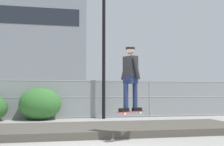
{
  "coord_description": "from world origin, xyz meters",
  "views": [
    {
      "loc": [
        -0.87,
        -5.87,
        1.31
      ],
      "look_at": [
        1.24,
        4.9,
        2.04
      ],
      "focal_mm": 43.8,
      "sensor_mm": 36.0,
      "label": 1
    }
  ],
  "objects_px": {
    "skater": "(130,74)",
    "shrub_center": "(40,104)",
    "skateboard": "(131,112)",
    "parked_car_near": "(29,100)",
    "street_lamp": "(104,25)",
    "parked_car_mid": "(125,99)",
    "parked_car_far": "(207,99)"
  },
  "relations": [
    {
      "from": "skateboard",
      "to": "parked_car_mid",
      "type": "height_order",
      "value": "parked_car_mid"
    },
    {
      "from": "skateboard",
      "to": "parked_car_mid",
      "type": "distance_m",
      "value": 9.61
    },
    {
      "from": "shrub_center",
      "to": "street_lamp",
      "type": "bearing_deg",
      "value": 0.26
    },
    {
      "from": "parked_car_far",
      "to": "skater",
      "type": "bearing_deg",
      "value": -129.49
    },
    {
      "from": "street_lamp",
      "to": "parked_car_far",
      "type": "relative_size",
      "value": 1.65
    },
    {
      "from": "skater",
      "to": "shrub_center",
      "type": "distance_m",
      "value": 6.64
    },
    {
      "from": "skateboard",
      "to": "parked_car_near",
      "type": "bearing_deg",
      "value": 110.74
    },
    {
      "from": "street_lamp",
      "to": "parked_car_near",
      "type": "height_order",
      "value": "street_lamp"
    },
    {
      "from": "street_lamp",
      "to": "parked_car_near",
      "type": "distance_m",
      "value": 6.09
    },
    {
      "from": "parked_car_near",
      "to": "shrub_center",
      "type": "relative_size",
      "value": 2.34
    },
    {
      "from": "street_lamp",
      "to": "parked_car_mid",
      "type": "relative_size",
      "value": 1.61
    },
    {
      "from": "shrub_center",
      "to": "parked_car_far",
      "type": "bearing_deg",
      "value": 17.35
    },
    {
      "from": "parked_car_near",
      "to": "parked_car_far",
      "type": "distance_m",
      "value": 11.03
    },
    {
      "from": "skateboard",
      "to": "shrub_center",
      "type": "bearing_deg",
      "value": 113.95
    },
    {
      "from": "skateboard",
      "to": "street_lamp",
      "type": "bearing_deg",
      "value": 87.36
    },
    {
      "from": "parked_car_near",
      "to": "parked_car_mid",
      "type": "distance_m",
      "value": 5.59
    },
    {
      "from": "skater",
      "to": "parked_car_near",
      "type": "xyz_separation_m",
      "value": [
        -3.45,
        9.12,
        -0.91
      ]
    },
    {
      "from": "parked_car_near",
      "to": "parked_car_far",
      "type": "height_order",
      "value": "same"
    },
    {
      "from": "street_lamp",
      "to": "skater",
      "type": "bearing_deg",
      "value": -92.64
    },
    {
      "from": "skateboard",
      "to": "parked_car_far",
      "type": "relative_size",
      "value": 0.18
    },
    {
      "from": "skateboard",
      "to": "parked_car_far",
      "type": "distance_m",
      "value": 11.92
    },
    {
      "from": "parked_car_near",
      "to": "parked_car_mid",
      "type": "height_order",
      "value": "same"
    },
    {
      "from": "street_lamp",
      "to": "shrub_center",
      "type": "height_order",
      "value": "street_lamp"
    },
    {
      "from": "skateboard",
      "to": "parked_car_far",
      "type": "height_order",
      "value": "parked_car_far"
    },
    {
      "from": "skateboard",
      "to": "street_lamp",
      "type": "xyz_separation_m",
      "value": [
        0.28,
        6.01,
        3.74
      ]
    },
    {
      "from": "skateboard",
      "to": "shrub_center",
      "type": "distance_m",
      "value": 6.56
    },
    {
      "from": "skater",
      "to": "street_lamp",
      "type": "distance_m",
      "value": 6.62
    },
    {
      "from": "skateboard",
      "to": "parked_car_mid",
      "type": "relative_size",
      "value": 0.18
    },
    {
      "from": "parked_car_mid",
      "to": "shrub_center",
      "type": "bearing_deg",
      "value": -144.9
    },
    {
      "from": "skater",
      "to": "parked_car_near",
      "type": "bearing_deg",
      "value": 110.74
    },
    {
      "from": "parked_car_mid",
      "to": "parked_car_far",
      "type": "distance_m",
      "value": 5.45
    },
    {
      "from": "parked_car_near",
      "to": "skater",
      "type": "bearing_deg",
      "value": -69.26
    }
  ]
}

